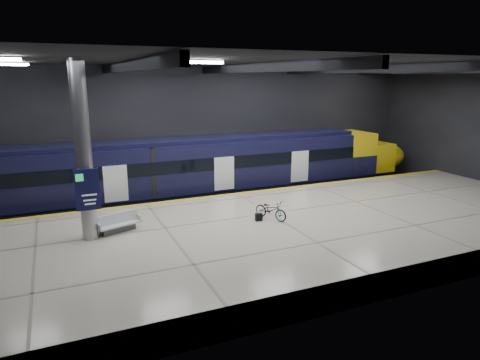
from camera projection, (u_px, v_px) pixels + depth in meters
ground at (260, 229)px, 21.24m from camera, size 30.00×30.00×0.00m
room_shell at (261, 113)px, 19.91m from camera, size 30.10×16.10×8.05m
platform at (285, 235)px, 18.89m from camera, size 30.00×11.00×1.10m
safety_strip at (238, 194)px, 23.44m from camera, size 30.00×0.40×0.01m
rails at (220, 199)px, 26.12m from camera, size 30.00×1.52×0.16m
train at (196, 169)px, 25.08m from camera, size 29.40×2.84×3.79m
bench at (118, 225)px, 17.64m from camera, size 1.98×1.31×0.81m
bicycle at (271, 210)px, 19.17m from camera, size 1.25×1.77×0.88m
pannier_bag at (259, 217)px, 18.99m from camera, size 0.31×0.20×0.35m
info_column at (84, 155)px, 16.16m from camera, size 0.90×0.78×6.90m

